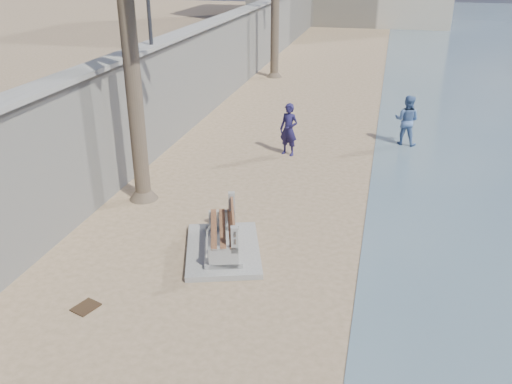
{
  "coord_description": "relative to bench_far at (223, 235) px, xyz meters",
  "views": [
    {
      "loc": [
        2.21,
        -4.11,
        6.32
      ],
      "look_at": [
        -0.5,
        7.0,
        1.2
      ],
      "focal_mm": 38.0,
      "sensor_mm": 36.0,
      "label": 1
    }
  ],
  "objects": [
    {
      "name": "seawall",
      "position": [
        -4.13,
        13.85,
        1.31
      ],
      "size": [
        0.45,
        70.0,
        3.5
      ],
      "primitive_type": "cube",
      "color": "gray",
      "rests_on": "ground_plane"
    },
    {
      "name": "wall_cap",
      "position": [
        -4.13,
        13.85,
        3.11
      ],
      "size": [
        0.8,
        70.0,
        0.12
      ],
      "primitive_type": "cube",
      "color": "gray",
      "rests_on": "seawall"
    },
    {
      "name": "bench_far",
      "position": [
        0.0,
        0.0,
        0.0
      ],
      "size": [
        2.29,
        2.78,
        1.0
      ],
      "color": "gray",
      "rests_on": "ground_plane"
    },
    {
      "name": "person_a",
      "position": [
        0.25,
        6.74,
        0.57
      ],
      "size": [
        0.85,
        0.71,
        2.01
      ],
      "primitive_type": "imported",
      "rotation": [
        0.0,
        0.0,
        -0.34
      ],
      "color": "#1A163C",
      "rests_on": "ground_plane"
    },
    {
      "name": "person_b",
      "position": [
        4.07,
        8.76,
        0.54
      ],
      "size": [
        1.1,
        0.95,
        1.95
      ],
      "primitive_type": "imported",
      "rotation": [
        0.0,
        0.0,
        2.88
      ],
      "color": "#4A689A",
      "rests_on": "ground_plane"
    },
    {
      "name": "debris_d",
      "position": [
        -1.97,
        -2.65,
        -0.42
      ],
      "size": [
        0.52,
        0.58,
        0.03
      ],
      "primitive_type": "cube",
      "rotation": [
        0.0,
        0.0,
        1.23
      ],
      "color": "#382616",
      "rests_on": "ground_plane"
    }
  ]
}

